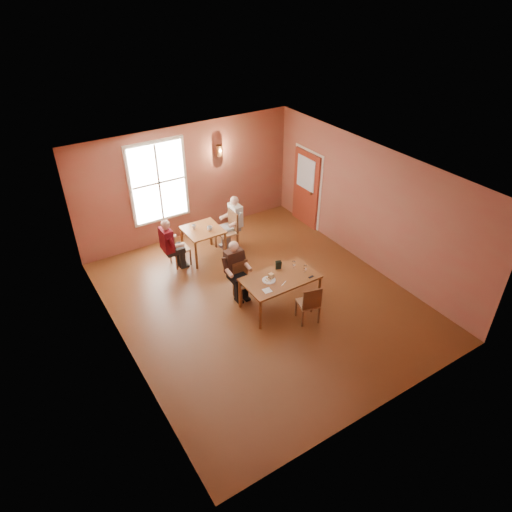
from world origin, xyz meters
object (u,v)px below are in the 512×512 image
main_table (280,292)px  chair_diner_maroon (180,248)px  diner_white (227,226)px  diner_maroon (178,241)px  diner_main (245,274)px  chair_empty (308,302)px  chair_diner_main (244,282)px  second_table (204,243)px  chair_diner_white (226,231)px

main_table → chair_diner_maroon: size_ratio=1.71×
diner_white → diner_maroon: bearing=90.0°
chair_diner_maroon → diner_maroon: size_ratio=0.71×
diner_main → diner_maroon: diner_maroon is taller
main_table → chair_empty: chair_empty is taller
chair_diner_main → diner_white: bearing=-109.2°
diner_main → chair_empty: size_ratio=1.45×
chair_empty → diner_maroon: size_ratio=0.68×
diner_main → diner_maroon: size_ratio=1.00×
chair_diner_main → chair_diner_maroon: chair_diner_maroon is taller
chair_diner_main → diner_maroon: (-0.67, 1.98, 0.23)m
diner_white → chair_diner_main: bearing=160.8°
chair_diner_main → diner_white: 2.11m
main_table → diner_main: diner_main is taller
main_table → diner_white: 2.65m
main_table → chair_diner_main: size_ratio=1.85×
diner_main → second_table: bearing=-90.3°
chair_empty → diner_white: (-0.04, 3.31, 0.22)m
diner_main → diner_white: (0.69, 2.01, 0.01)m
diner_white → diner_maroon: size_ratio=1.01×
diner_main → diner_white: size_ratio=0.98×
diner_main → chair_diner_maroon: size_ratio=1.41×
chair_diner_white → diner_main: bearing=161.8°
chair_diner_maroon → diner_maroon: diner_maroon is taller
diner_main → chair_diner_maroon: diner_main is taller
diner_white → chair_diner_maroon: (-1.33, 0.00, -0.20)m
chair_empty → chair_diner_maroon: bearing=126.7°
main_table → diner_maroon: 2.89m
main_table → diner_maroon: diner_maroon is taller
diner_maroon → chair_diner_white: bearing=90.0°
main_table → chair_diner_maroon: chair_diner_maroon is taller
diner_white → main_table: bearing=175.9°
diner_maroon → chair_empty: bearing=22.9°
diner_maroon → diner_main: bearing=18.5°
main_table → second_table: second_table is taller
diner_main → second_table: (0.01, 2.01, -0.26)m
chair_diner_main → chair_empty: bearing=118.5°
chair_empty → chair_diner_white: 3.32m
main_table → chair_diner_maroon: bearing=113.5°
chair_diner_main → chair_empty: chair_empty is taller
second_table → chair_diner_maroon: 0.65m
chair_diner_main → chair_diner_maroon: 2.08m
chair_diner_white → diner_maroon: diner_maroon is taller
chair_empty → diner_white: 3.32m
chair_empty → chair_diner_maroon: size_ratio=0.97×
chair_diner_main → diner_white: (0.69, 1.98, 0.23)m
diner_white → chair_empty: bearing=-179.4°
chair_diner_main → chair_diner_white: size_ratio=0.83×
main_table → chair_diner_white: chair_diner_white is taller
main_table → chair_diner_white: (0.16, 2.63, 0.15)m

